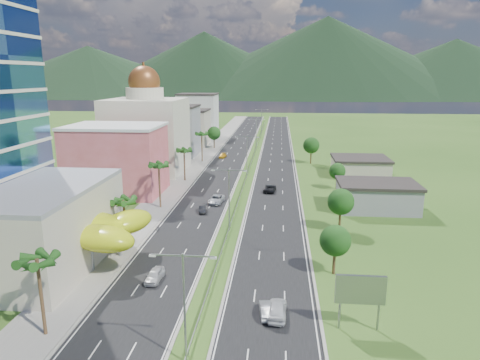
# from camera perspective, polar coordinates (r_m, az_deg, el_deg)

# --- Properties ---
(ground) EXTENTS (500.00, 500.00, 0.00)m
(ground) POSITION_cam_1_polar(r_m,az_deg,el_deg) (65.36, -2.46, -9.87)
(ground) COLOR #2D5119
(ground) RESTS_ON ground
(road_left) EXTENTS (11.00, 260.00, 0.04)m
(road_left) POSITION_cam_1_polar(r_m,az_deg,el_deg) (152.39, -0.76, 3.91)
(road_left) COLOR black
(road_left) RESTS_ON ground
(road_right) EXTENTS (11.00, 260.00, 0.04)m
(road_right) POSITION_cam_1_polar(r_m,az_deg,el_deg) (151.58, 4.90, 3.80)
(road_right) COLOR black
(road_right) RESTS_ON ground
(sidewalk_left) EXTENTS (7.00, 260.00, 0.12)m
(sidewalk_left) POSITION_cam_1_polar(r_m,az_deg,el_deg) (153.66, -4.29, 3.97)
(sidewalk_left) COLOR gray
(sidewalk_left) RESTS_ON ground
(median_guardrail) EXTENTS (0.10, 216.06, 0.76)m
(median_guardrail) POSITION_cam_1_polar(r_m,az_deg,el_deg) (134.01, 1.63, 2.79)
(median_guardrail) COLOR gray
(median_guardrail) RESTS_ON ground
(streetlight_median_a) EXTENTS (6.04, 0.25, 11.00)m
(streetlight_median_a) POSITION_cam_1_polar(r_m,az_deg,el_deg) (40.30, -7.46, -15.25)
(streetlight_median_a) COLOR gray
(streetlight_median_a) RESTS_ON ground
(streetlight_median_b) EXTENTS (6.04, 0.25, 11.00)m
(streetlight_median_b) POSITION_cam_1_polar(r_m,az_deg,el_deg) (72.45, -1.46, -1.80)
(streetlight_median_b) COLOR gray
(streetlight_median_b) RESTS_ON ground
(streetlight_median_c) EXTENTS (6.04, 0.25, 11.00)m
(streetlight_median_c) POSITION_cam_1_polar(r_m,az_deg,el_deg) (111.32, 0.93, 3.73)
(streetlight_median_c) COLOR gray
(streetlight_median_c) RESTS_ON ground
(streetlight_median_d) EXTENTS (6.04, 0.25, 11.00)m
(streetlight_median_d) POSITION_cam_1_polar(r_m,az_deg,el_deg) (155.74, 2.19, 6.62)
(streetlight_median_d) COLOR gray
(streetlight_median_d) RESTS_ON ground
(streetlight_median_e) EXTENTS (6.04, 0.25, 11.00)m
(streetlight_median_e) POSITION_cam_1_polar(r_m,az_deg,el_deg) (200.41, 2.90, 8.22)
(streetlight_median_e) COLOR gray
(streetlight_median_e) RESTS_ON ground
(lime_canopy) EXTENTS (18.00, 15.00, 7.40)m
(lime_canopy) POSITION_cam_1_polar(r_m,az_deg,el_deg) (65.61, -20.68, -6.02)
(lime_canopy) COLOR #B5C413
(lime_canopy) RESTS_ON ground
(pink_shophouse) EXTENTS (20.00, 15.00, 15.00)m
(pink_shophouse) POSITION_cam_1_polar(r_m,az_deg,el_deg) (99.99, -16.11, 2.46)
(pink_shophouse) COLOR #C45150
(pink_shophouse) RESTS_ON ground
(domed_building) EXTENTS (20.00, 20.00, 28.70)m
(domed_building) POSITION_cam_1_polar(r_m,az_deg,el_deg) (120.82, -12.32, 6.42)
(domed_building) COLOR beige
(domed_building) RESTS_ON ground
(midrise_grey) EXTENTS (16.00, 15.00, 16.00)m
(midrise_grey) POSITION_cam_1_polar(r_m,az_deg,el_deg) (144.83, -8.93, 6.41)
(midrise_grey) COLOR gray
(midrise_grey) RESTS_ON ground
(midrise_beige) EXTENTS (16.00, 15.00, 13.00)m
(midrise_beige) POSITION_cam_1_polar(r_m,az_deg,el_deg) (166.27, -7.07, 6.89)
(midrise_beige) COLOR #BDAF9C
(midrise_beige) RESTS_ON ground
(midrise_white) EXTENTS (16.00, 15.00, 18.00)m
(midrise_white) POSITION_cam_1_polar(r_m,az_deg,el_deg) (188.42, -5.61, 8.50)
(midrise_white) COLOR silver
(midrise_white) RESTS_ON ground
(billboard) EXTENTS (5.20, 0.35, 6.20)m
(billboard) POSITION_cam_1_polar(r_m,az_deg,el_deg) (47.53, 15.76, -14.08)
(billboard) COLOR gray
(billboard) RESTS_ON ground
(shed_near) EXTENTS (15.00, 10.00, 5.00)m
(shed_near) POSITION_cam_1_polar(r_m,az_deg,el_deg) (89.78, 17.79, -2.20)
(shed_near) COLOR gray
(shed_near) RESTS_ON ground
(shed_far) EXTENTS (14.00, 12.00, 4.40)m
(shed_far) POSITION_cam_1_polar(r_m,az_deg,el_deg) (118.81, 15.70, 1.62)
(shed_far) COLOR #BDAF9C
(shed_far) RESTS_ON ground
(palm_tree_a) EXTENTS (3.60, 3.60, 9.10)m
(palm_tree_a) POSITION_cam_1_polar(r_m,az_deg,el_deg) (47.81, -25.42, -10.01)
(palm_tree_a) COLOR #47301C
(palm_tree_a) RESTS_ON ground
(palm_tree_b) EXTENTS (3.60, 3.60, 8.10)m
(palm_tree_b) POSITION_cam_1_polar(r_m,az_deg,el_deg) (68.47, -15.28, -2.96)
(palm_tree_b) COLOR #47301C
(palm_tree_b) RESTS_ON ground
(palm_tree_c) EXTENTS (3.60, 3.60, 9.60)m
(palm_tree_c) POSITION_cam_1_polar(r_m,az_deg,el_deg) (86.52, -10.79, 1.73)
(palm_tree_c) COLOR #47301C
(palm_tree_c) RESTS_ON ground
(palm_tree_d) EXTENTS (3.60, 3.60, 8.60)m
(palm_tree_d) POSITION_cam_1_polar(r_m,az_deg,el_deg) (108.58, -7.47, 3.78)
(palm_tree_d) COLOR #47301C
(palm_tree_d) RESTS_ON ground
(palm_tree_e) EXTENTS (3.60, 3.60, 9.40)m
(palm_tree_e) POSITION_cam_1_polar(r_m,az_deg,el_deg) (132.67, -5.13, 5.99)
(palm_tree_e) COLOR #47301C
(palm_tree_e) RESTS_ON ground
(leafy_tree_lfar) EXTENTS (4.90, 4.90, 8.05)m
(leafy_tree_lfar) POSITION_cam_1_polar(r_m,az_deg,el_deg) (157.47, -3.49, 6.25)
(leafy_tree_lfar) COLOR #47301C
(leafy_tree_lfar) RESTS_ON ground
(leafy_tree_ra) EXTENTS (4.20, 4.20, 6.90)m
(leafy_tree_ra) POSITION_cam_1_polar(r_m,az_deg,el_deg) (58.90, 12.59, -7.91)
(leafy_tree_ra) COLOR #47301C
(leafy_tree_ra) RESTS_ON ground
(leafy_tree_rb) EXTENTS (4.55, 4.55, 7.47)m
(leafy_tree_rb) POSITION_cam_1_polar(r_m,az_deg,el_deg) (75.12, 13.29, -2.85)
(leafy_tree_rb) COLOR #47301C
(leafy_tree_rb) RESTS_ON ground
(leafy_tree_rc) EXTENTS (3.85, 3.85, 6.33)m
(leafy_tree_rc) POSITION_cam_1_polar(r_m,az_deg,el_deg) (102.61, 12.84, 1.16)
(leafy_tree_rc) COLOR #47301C
(leafy_tree_rc) RESTS_ON ground
(leafy_tree_rd) EXTENTS (4.90, 4.90, 8.05)m
(leafy_tree_rd) POSITION_cam_1_polar(r_m,az_deg,el_deg) (131.30, 9.48, 4.57)
(leafy_tree_rd) COLOR #47301C
(leafy_tree_rd) RESTS_ON ground
(mountain_ridge) EXTENTS (860.00, 140.00, 90.00)m
(mountain_ridge) POSITION_cam_1_polar(r_m,az_deg,el_deg) (512.59, 11.23, 10.63)
(mountain_ridge) COLOR black
(mountain_ridge) RESTS_ON ground
(car_white_near_left) EXTENTS (1.94, 4.46, 1.50)m
(car_white_near_left) POSITION_cam_1_polar(r_m,az_deg,el_deg) (58.33, -11.31, -12.35)
(car_white_near_left) COLOR silver
(car_white_near_left) RESTS_ON road_left
(car_dark_left) EXTENTS (1.94, 4.02, 1.27)m
(car_dark_left) POSITION_cam_1_polar(r_m,az_deg,el_deg) (84.36, -5.01, -3.88)
(car_dark_left) COLOR black
(car_dark_left) RESTS_ON road_left
(car_silver_mid_left) EXTENTS (3.26, 5.92, 1.57)m
(car_silver_mid_left) POSITION_cam_1_polar(r_m,az_deg,el_deg) (90.17, -3.18, -2.58)
(car_silver_mid_left) COLOR #B7BAC0
(car_silver_mid_left) RESTS_ON road_left
(car_yellow_far_left) EXTENTS (2.28, 4.70, 1.32)m
(car_yellow_far_left) POSITION_cam_1_polar(r_m,az_deg,el_deg) (139.76, -2.31, 3.28)
(car_yellow_far_left) COLOR gold
(car_yellow_far_left) RESTS_ON road_left
(car_white_near_right) EXTENTS (2.27, 5.18, 1.74)m
(car_white_near_right) POSITION_cam_1_polar(r_m,az_deg,el_deg) (49.86, 4.99, -16.78)
(car_white_near_right) COLOR silver
(car_white_near_right) RESTS_ON road_right
(car_silver_right) EXTENTS (1.97, 4.32, 1.37)m
(car_silver_right) POSITION_cam_1_polar(r_m,az_deg,el_deg) (50.04, 3.58, -16.88)
(car_silver_right) COLOR #A5A8AD
(car_silver_right) RESTS_ON road_right
(car_dark_far_right) EXTENTS (3.05, 5.68, 1.52)m
(car_dark_far_right) POSITION_cam_1_polar(r_m,az_deg,el_deg) (99.08, 4.00, -1.10)
(car_dark_far_right) COLOR black
(car_dark_far_right) RESTS_ON road_right
(motorcycle) EXTENTS (0.63, 1.82, 1.15)m
(motorcycle) POSITION_cam_1_polar(r_m,az_deg,el_deg) (75.61, -10.90, -6.26)
(motorcycle) COLOR black
(motorcycle) RESTS_ON road_left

